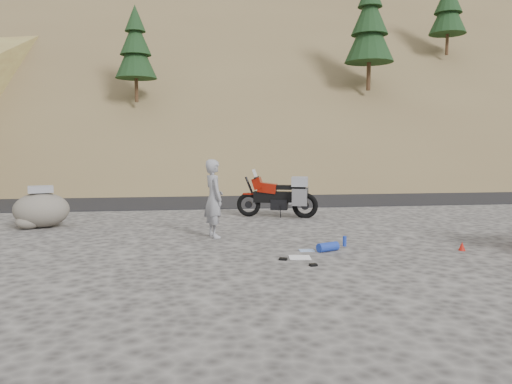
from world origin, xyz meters
TOP-DOWN VIEW (x-y plane):
  - ground at (0.00, 0.00)m, footprint 140.00×140.00m
  - road at (0.00, 9.00)m, footprint 120.00×7.00m
  - hillside at (-0.05, 40.88)m, footprint 120.00×73.00m
  - motorcycle at (1.10, 3.43)m, footprint 2.35×1.11m
  - man at (-1.01, 0.51)m, footprint 0.60×0.75m
  - boulder at (-5.36, 2.50)m, footprint 1.48×1.29m
  - small_rock at (-5.62, 2.26)m, footprint 0.62×0.56m
  - gear_white_cloth at (0.48, -1.84)m, footprint 0.44×0.40m
  - gear_blue_mat at (1.16, -1.37)m, footprint 0.49×0.35m
  - gear_bottle at (1.66, -0.91)m, footprint 0.09×0.09m
  - gear_funnel at (3.88, -1.65)m, footprint 0.18×0.18m
  - gear_glove_a at (0.13, -1.99)m, footprint 0.17×0.15m
  - gear_glove_b at (0.57, -2.51)m, footprint 0.15×0.13m
  - gear_blue_cloth at (0.76, -1.25)m, footprint 0.30×0.22m

SIDE VIEW (x-z plane):
  - ground at x=0.00m, z-range 0.00..0.00m
  - road at x=0.00m, z-range -0.03..0.03m
  - man at x=-1.01m, z-range -0.90..0.90m
  - gear_blue_cloth at x=0.76m, z-range 0.00..0.01m
  - gear_white_cloth at x=0.48m, z-range 0.00..0.01m
  - gear_glove_a at x=0.13m, z-range 0.00..0.04m
  - gear_glove_b at x=0.57m, z-range 0.00..0.04m
  - gear_funnel at x=3.88m, z-range 0.00..0.18m
  - gear_blue_mat at x=1.16m, z-range 0.00..0.18m
  - gear_bottle at x=1.66m, z-range 0.00..0.21m
  - small_rock at x=-5.62m, z-range 0.00..0.36m
  - boulder at x=-5.36m, z-range -0.07..1.02m
  - motorcycle at x=1.10m, z-range -0.10..1.33m
  - hillside at x=-0.05m, z-range -12.28..34.44m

